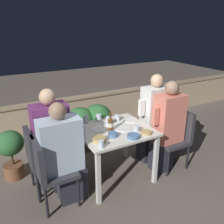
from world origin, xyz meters
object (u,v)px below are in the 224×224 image
person_blue_shirt (64,154)px  person_white_polo (153,118)px  chair_right_near (176,133)px  person_coral_top (167,127)px  chair_left_near (48,167)px  chair_right_far (162,125)px  person_purple_stripe (54,141)px  beer_bottle (110,124)px  potted_plant (11,150)px  chair_left_far (40,156)px

person_blue_shirt → person_white_polo: (1.48, 0.28, 0.06)m
chair_right_near → person_coral_top: size_ratio=0.65×
chair_left_near → person_blue_shirt: size_ratio=0.69×
chair_right_far → chair_right_near: bearing=-90.8°
person_purple_stripe → beer_bottle: 0.72m
chair_right_far → potted_plant: size_ratio=1.23×
chair_right_near → potted_plant: chair_right_near is taller
chair_left_far → potted_plant: 0.59m
person_purple_stripe → beer_bottle: bearing=-15.3°
person_coral_top → chair_right_far: person_coral_top is taller
chair_left_near → person_purple_stripe: 0.36m
chair_right_far → person_purple_stripe: bearing=180.0°
person_coral_top → person_blue_shirt: bearing=178.4°
chair_right_near → person_white_polo: 0.41m
beer_bottle → person_blue_shirt: bearing=-171.8°
chair_right_far → beer_bottle: beer_bottle is taller
beer_bottle → chair_right_near: bearing=-7.6°
person_coral_top → person_white_polo: (0.01, 0.32, 0.02)m
person_blue_shirt → person_purple_stripe: size_ratio=0.94×
chair_right_near → beer_bottle: 1.07m
potted_plant → chair_right_near: bearing=-20.8°
person_purple_stripe → chair_right_far: 1.71m
chair_left_far → person_white_polo: bearing=-0.0°
chair_right_near → potted_plant: size_ratio=1.23×
chair_left_near → chair_left_far: (-0.03, 0.28, 0.00)m
person_blue_shirt → chair_right_near: (1.67, -0.04, -0.11)m
chair_left_near → chair_left_far: same height
person_white_polo → person_purple_stripe: bearing=180.0°
chair_left_near → person_blue_shirt: person_blue_shirt is taller
person_white_polo → beer_bottle: (-0.83, -0.19, 0.15)m
person_white_polo → potted_plant: 2.07m
person_blue_shirt → person_white_polo: 1.51m
chair_left_near → beer_bottle: bearing=6.4°
chair_right_far → person_white_polo: size_ratio=0.64×
chair_right_far → person_white_polo: (-0.19, 0.00, 0.16)m
beer_bottle → potted_plant: (-1.16, 0.69, -0.40)m
person_purple_stripe → chair_right_near: person_purple_stripe is taller
beer_bottle → potted_plant: bearing=149.1°
chair_left_far → chair_right_far: 1.90m
chair_right_far → beer_bottle: bearing=-169.7°
person_blue_shirt → chair_right_far: size_ratio=1.46×
chair_left_far → chair_right_far: (1.90, -0.00, 0.00)m
chair_right_near → person_coral_top: 0.24m
chair_left_far → chair_right_far: size_ratio=1.00×
person_purple_stripe → beer_bottle: size_ratio=5.13×
person_blue_shirt → chair_left_far: (-0.22, 0.28, -0.11)m
person_blue_shirt → beer_bottle: person_blue_shirt is taller
person_coral_top → chair_right_far: 0.40m
person_blue_shirt → person_purple_stripe: person_purple_stripe is taller
chair_left_near → potted_plant: chair_left_near is taller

